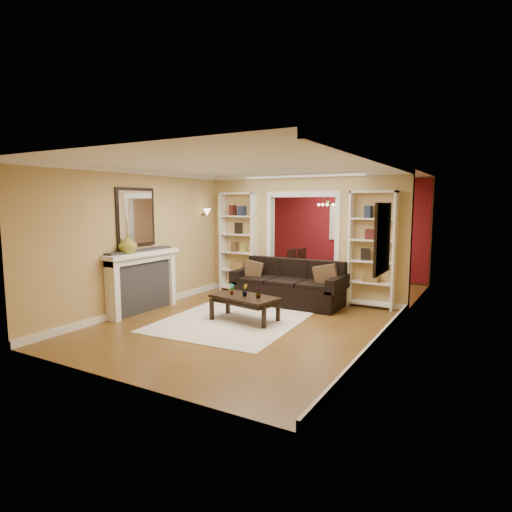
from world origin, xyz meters
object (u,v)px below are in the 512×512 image
Objects in this scene: fireplace at (143,282)px; bookshelf_right at (372,250)px; coffee_table at (245,308)px; dining_table at (326,275)px; bookshelf_left at (239,243)px; sofa at (288,283)px.

bookshelf_right is at bearing 34.80° from fireplace.
bookshelf_right reaches higher than coffee_table.
fireplace is at bearing 152.82° from dining_table.
dining_table is (2.11, 4.12, -0.30)m from fireplace.
coffee_table is at bearing 177.94° from dining_table.
bookshelf_right reaches higher than fireplace.
bookshelf_left reaches higher than fireplace.
dining_table reaches higher than coffee_table.
dining_table is at bearing 98.63° from coffee_table.
bookshelf_right is at bearing 62.41° from coffee_table.
bookshelf_left is at bearing 77.95° from fireplace.
bookshelf_left is 3.10m from bookshelf_right.
bookshelf_left is 1.46× the size of dining_table.
dining_table is (0.01, 2.17, -0.17)m from sofa.
bookshelf_right reaches higher than sofa.
bookshelf_right is 4.47m from fireplace.
fireplace is (-1.98, -0.43, 0.36)m from coffee_table.
dining_table is (-1.53, 1.59, -0.87)m from bookshelf_right.
fireplace reaches higher than sofa.
coffee_table is 2.71m from bookshelf_left.
dining_table is at bearing 62.82° from fireplace.
sofa is 1.46× the size of dining_table.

